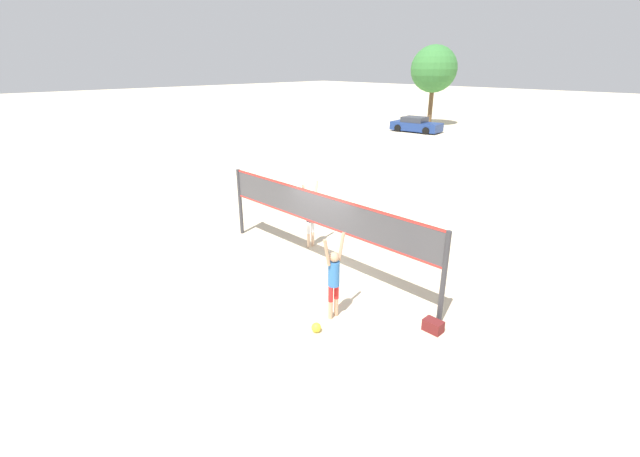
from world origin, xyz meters
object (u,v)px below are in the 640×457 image
(parked_car_near, at_px, (416,125))
(player_spiker, at_px, (334,276))
(tree_left_cluster, at_px, (434,69))
(player_blocker, at_px, (310,213))
(gear_bag, at_px, (433,326))
(volleyball, at_px, (316,327))
(volleyball_net, at_px, (320,216))

(parked_car_near, bearing_deg, player_spiker, -67.89)
(parked_car_near, xyz_separation_m, tree_left_cluster, (-1.54, 4.68, 4.67))
(player_spiker, height_order, player_blocker, player_blocker)
(player_blocker, bearing_deg, parked_car_near, -153.69)
(parked_car_near, bearing_deg, player_blocker, -71.62)
(player_blocker, height_order, gear_bag, player_blocker)
(player_spiker, distance_m, gear_bag, 2.61)
(player_spiker, bearing_deg, tree_left_cluster, 28.45)
(player_spiker, bearing_deg, volleyball, -168.04)
(volleyball, bearing_deg, volleyball_net, 133.95)
(player_blocker, relative_size, gear_bag, 5.08)
(volleyball_net, xyz_separation_m, tree_left_cluster, (-15.13, 30.24, 3.57))
(tree_left_cluster, bearing_deg, volleyball, -61.89)
(volleyball_net, height_order, volleyball, volleyball_net)
(player_spiker, bearing_deg, parked_car_near, 30.04)
(volleyball, distance_m, gear_bag, 2.75)
(gear_bag, distance_m, parked_car_near, 31.47)
(player_spiker, relative_size, gear_bag, 4.89)
(player_blocker, bearing_deg, player_spiker, 53.94)
(gear_bag, height_order, tree_left_cluster, tree_left_cluster)
(player_spiker, bearing_deg, gear_bag, -59.12)
(gear_bag, relative_size, parked_car_near, 0.10)
(volleyball_net, relative_size, tree_left_cluster, 1.11)
(volleyball_net, distance_m, parked_car_near, 28.96)
(volleyball, bearing_deg, gear_bag, 46.01)
(tree_left_cluster, bearing_deg, gear_bag, -57.75)
(volleyball, height_order, parked_car_near, parked_car_near)
(player_blocker, xyz_separation_m, gear_bag, (5.63, -1.36, -1.06))
(parked_car_near, bearing_deg, volleyball_net, -69.92)
(volleyball_net, bearing_deg, gear_bag, -5.45)
(tree_left_cluster, bearing_deg, parked_car_near, -71.78)
(parked_car_near, bearing_deg, volleyball, -68.30)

